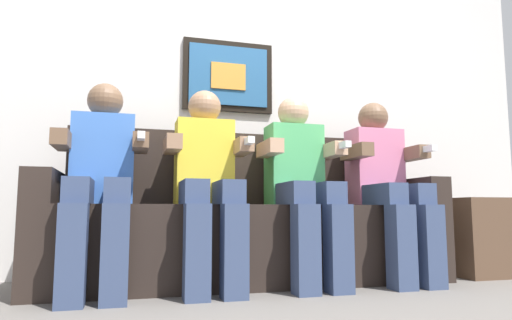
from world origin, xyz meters
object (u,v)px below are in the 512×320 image
at_px(person_leftmost, 101,174).
at_px(side_table_right, 476,237).
at_px(person_left_center, 207,176).
at_px(person_rightmost, 385,180).
at_px(person_right_center, 301,178).
at_px(couch, 248,229).

relative_size(person_leftmost, side_table_right, 2.22).
height_order(person_left_center, person_rightmost, same).
height_order(person_leftmost, person_right_center, same).
relative_size(person_leftmost, person_right_center, 1.00).
bearing_deg(couch, side_table_right, -4.04).
height_order(couch, person_rightmost, person_rightmost).
height_order(couch, side_table_right, couch).
bearing_deg(person_left_center, couch, 31.62).
height_order(couch, person_right_center, person_right_center).
xyz_separation_m(person_leftmost, side_table_right, (2.34, 0.06, -0.36)).
distance_m(couch, side_table_right, 1.52).
relative_size(couch, person_leftmost, 2.10).
distance_m(person_leftmost, person_rightmost, 1.64).
height_order(person_leftmost, person_left_center, same).
bearing_deg(couch, person_leftmost, -168.42).
bearing_deg(person_rightmost, side_table_right, 5.01).
xyz_separation_m(person_right_center, person_rightmost, (0.55, 0.00, 0.00)).
xyz_separation_m(person_left_center, side_table_right, (1.79, 0.06, -0.36)).
bearing_deg(person_left_center, side_table_right, 1.95).
xyz_separation_m(couch, person_leftmost, (-0.82, -0.17, 0.29)).
bearing_deg(person_right_center, person_leftmost, 180.00).
bearing_deg(couch, person_right_center, -31.53).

